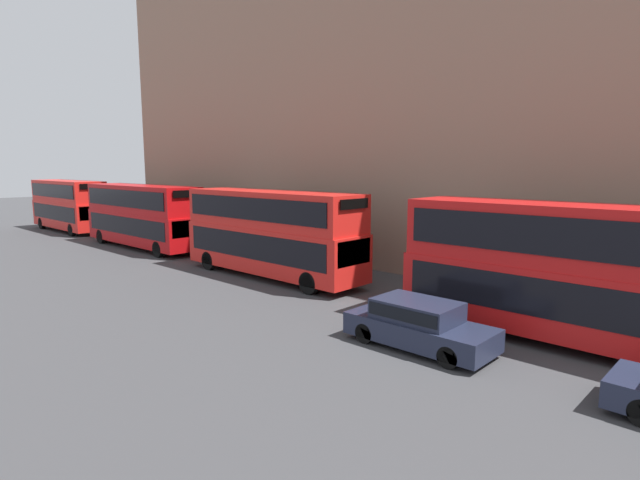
{
  "coord_description": "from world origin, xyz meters",
  "views": [
    {
      "loc": [
        -14.58,
        -0.5,
        5.52
      ],
      "look_at": [
        0.48,
        13.69,
        2.45
      ],
      "focal_mm": 28.0,
      "sensor_mm": 36.0,
      "label": 1
    }
  ],
  "objects_px": {
    "bus_trailing": "(68,203)",
    "car_hatchback": "(418,323)",
    "bus_leading": "(563,268)",
    "pedestrian": "(115,222)",
    "bus_second_in_queue": "(271,230)",
    "bus_third_in_queue": "(142,214)"
  },
  "relations": [
    {
      "from": "bus_trailing",
      "to": "car_hatchback",
      "type": "relative_size",
      "value": 2.21
    },
    {
      "from": "bus_leading",
      "to": "pedestrian",
      "type": "xyz_separation_m",
      "value": [
        2.4,
        36.47,
        -1.6
      ]
    },
    {
      "from": "bus_second_in_queue",
      "to": "pedestrian",
      "type": "relative_size",
      "value": 6.12
    },
    {
      "from": "bus_leading",
      "to": "car_hatchback",
      "type": "xyz_separation_m",
      "value": [
        -3.4,
        3.0,
        -1.64
      ]
    },
    {
      "from": "bus_third_in_queue",
      "to": "bus_trailing",
      "type": "bearing_deg",
      "value": 90.0
    },
    {
      "from": "bus_trailing",
      "to": "pedestrian",
      "type": "bearing_deg",
      "value": -54.35
    },
    {
      "from": "bus_leading",
      "to": "pedestrian",
      "type": "bearing_deg",
      "value": 86.24
    },
    {
      "from": "bus_leading",
      "to": "pedestrian",
      "type": "height_order",
      "value": "bus_leading"
    },
    {
      "from": "bus_third_in_queue",
      "to": "car_hatchback",
      "type": "bearing_deg",
      "value": -98.1
    },
    {
      "from": "bus_trailing",
      "to": "car_hatchback",
      "type": "xyz_separation_m",
      "value": [
        -3.4,
        -36.82,
        -1.61
      ]
    },
    {
      "from": "bus_third_in_queue",
      "to": "pedestrian",
      "type": "height_order",
      "value": "bus_third_in_queue"
    },
    {
      "from": "bus_trailing",
      "to": "pedestrian",
      "type": "relative_size",
      "value": 5.73
    },
    {
      "from": "bus_second_in_queue",
      "to": "bus_trailing",
      "type": "xyz_separation_m",
      "value": [
        0.0,
        26.12,
        -0.0
      ]
    },
    {
      "from": "bus_third_in_queue",
      "to": "bus_trailing",
      "type": "distance_m",
      "value": 12.93
    },
    {
      "from": "bus_second_in_queue",
      "to": "bus_third_in_queue",
      "type": "bearing_deg",
      "value": 90.0
    },
    {
      "from": "bus_third_in_queue",
      "to": "car_hatchback",
      "type": "xyz_separation_m",
      "value": [
        -3.4,
        -23.9,
        -1.58
      ]
    },
    {
      "from": "pedestrian",
      "to": "car_hatchback",
      "type": "bearing_deg",
      "value": -99.83
    },
    {
      "from": "bus_second_in_queue",
      "to": "bus_leading",
      "type": "bearing_deg",
      "value": -90.0
    },
    {
      "from": "bus_leading",
      "to": "bus_trailing",
      "type": "relative_size",
      "value": 0.99
    },
    {
      "from": "bus_leading",
      "to": "car_hatchback",
      "type": "relative_size",
      "value": 2.2
    },
    {
      "from": "pedestrian",
      "to": "bus_third_in_queue",
      "type": "bearing_deg",
      "value": -104.06
    },
    {
      "from": "bus_third_in_queue",
      "to": "bus_trailing",
      "type": "xyz_separation_m",
      "value": [
        0.0,
        12.93,
        0.03
      ]
    }
  ]
}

